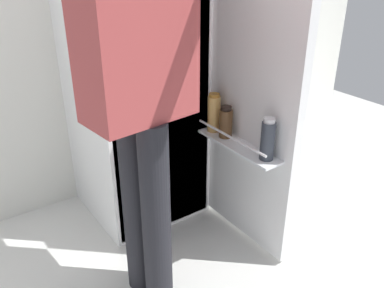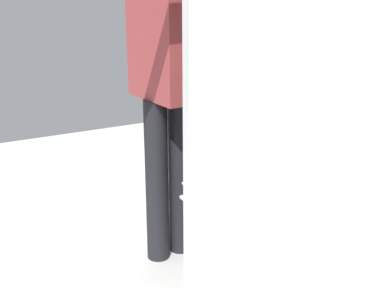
# 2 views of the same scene
# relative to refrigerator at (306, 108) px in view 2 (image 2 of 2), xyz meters

# --- Properties ---
(ground_plane) EXTENTS (5.57, 5.57, 0.00)m
(ground_plane) POSITION_rel_refrigerator_xyz_m (-0.02, -0.50, -0.82)
(ground_plane) COLOR silver
(kitchen_wall) EXTENTS (4.40, 0.10, 2.49)m
(kitchen_wall) POSITION_rel_refrigerator_xyz_m (-0.02, 0.40, 0.43)
(kitchen_wall) COLOR silver
(kitchen_wall) RESTS_ON ground_plane
(refrigerator) EXTENTS (0.65, 1.19, 1.64)m
(refrigerator) POSITION_rel_refrigerator_xyz_m (0.00, 0.00, 0.00)
(refrigerator) COLOR white
(refrigerator) RESTS_ON ground_plane
(person) EXTENTS (0.59, 0.69, 1.75)m
(person) POSITION_rel_refrigerator_xyz_m (-0.32, -0.61, 0.23)
(person) COLOR black
(person) RESTS_ON ground_plane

